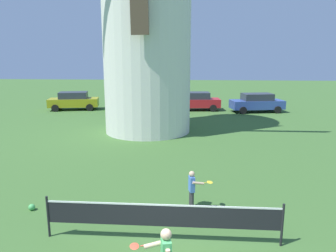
% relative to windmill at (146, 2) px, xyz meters
% --- Properties ---
extents(windmill, '(10.85, 5.93, 16.45)m').
position_rel_windmill_xyz_m(windmill, '(0.00, 0.00, 0.00)').
color(windmill, silver).
rests_on(windmill, ground_plane).
extents(tennis_net, '(5.87, 0.06, 1.10)m').
position_rel_windmill_xyz_m(tennis_net, '(1.99, -12.11, -6.93)').
color(tennis_net, black).
rests_on(tennis_net, ground_plane).
extents(player_far, '(0.77, 0.38, 1.18)m').
position_rel_windmill_xyz_m(player_far, '(2.74, -10.23, -6.95)').
color(player_far, '#333338').
rests_on(player_far, ground_plane).
extents(stray_ball, '(0.19, 0.19, 0.19)m').
position_rel_windmill_xyz_m(stray_ball, '(-2.08, -10.76, -7.52)').
color(stray_ball, '#4CB259').
rests_on(stray_ball, ground_plane).
extents(parked_car_mustard, '(4.45, 2.55, 1.56)m').
position_rel_windmill_xyz_m(parked_car_mustard, '(-7.57, 7.74, -6.81)').
color(parked_car_mustard, '#999919').
rests_on(parked_car_mustard, ground_plane).
extents(parked_car_green, '(4.57, 2.30, 1.56)m').
position_rel_windmill_xyz_m(parked_car_green, '(-2.31, 7.67, -6.81)').
color(parked_car_green, '#1E6638').
rests_on(parked_car_green, ground_plane).
extents(parked_car_red, '(4.25, 2.16, 1.56)m').
position_rel_windmill_xyz_m(parked_car_red, '(3.07, 8.28, -6.81)').
color(parked_car_red, red).
rests_on(parked_car_red, ground_plane).
extents(parked_car_blue, '(4.55, 2.49, 1.56)m').
position_rel_windmill_xyz_m(parked_car_blue, '(8.16, 7.68, -6.81)').
color(parked_car_blue, '#334C99').
rests_on(parked_car_blue, ground_plane).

